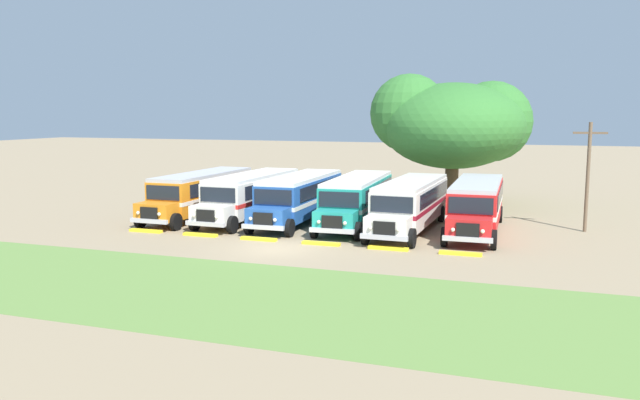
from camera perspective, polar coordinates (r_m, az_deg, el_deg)
name	(u,v)px	position (r m, az deg, el deg)	size (l,w,h in m)	color
ground_plane	(277,249)	(31.41, -3.90, -4.42)	(220.00, 220.00, 0.00)	#937F60
foreground_grass_strip	(196,290)	(24.66, -11.12, -7.99)	(80.00, 9.32, 0.01)	olive
parked_bus_slot_0	(201,192)	(41.59, -10.65, 0.71)	(2.78, 10.85, 2.82)	orange
parked_bus_slot_1	(252,194)	(40.18, -6.19, 0.55)	(2.78, 10.85, 2.82)	silver
parked_bus_slot_2	(300,196)	(39.03, -1.85, 0.37)	(2.88, 10.86, 2.82)	#23519E
parked_bus_slot_3	(357,198)	(38.13, 3.34, 0.19)	(3.18, 10.91, 2.82)	teal
parked_bus_slot_4	(410,202)	(36.54, 8.14, -0.22)	(2.91, 10.87, 2.82)	silver
parked_bus_slot_5	(477,203)	(36.90, 13.92, -0.29)	(2.94, 10.87, 2.82)	red
curb_wheelstop_0	(146,231)	(36.99, -15.42, -2.69)	(2.00, 0.36, 0.15)	yellow
curb_wheelstop_1	(200,235)	(35.14, -10.73, -3.09)	(2.00, 0.36, 0.15)	yellow
curb_wheelstop_2	(259,239)	(33.55, -5.55, -3.51)	(2.00, 0.36, 0.15)	yellow
curb_wheelstop_3	(321,243)	(32.26, 0.10, -3.94)	(2.00, 0.36, 0.15)	yellow
curb_wheelstop_4	(388,248)	(31.31, 6.16, -4.35)	(2.00, 0.36, 0.15)	yellow
curb_wheelstop_5	(460,254)	(30.72, 12.53, -4.73)	(2.00, 0.36, 0.15)	yellow
broad_shade_tree	(453,124)	(47.50, 11.93, 6.72)	(11.39, 11.28, 9.46)	brown
utility_pole	(588,173)	(38.40, 22.98, 2.23)	(1.80, 0.20, 6.16)	brown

